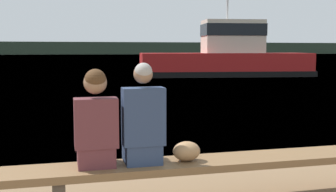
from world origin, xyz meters
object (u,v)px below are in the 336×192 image
bench_main (59,177)px  person_left (96,124)px  tugboat_red (226,58)px  person_right (143,122)px  shopping_bag (187,151)px

bench_main → person_left: bearing=0.8°
bench_main → tugboat_red: size_ratio=0.79×
person_right → person_left: bearing=-179.9°
bench_main → person_left: person_left is taller
person_right → tugboat_red: size_ratio=0.09×
person_left → bench_main: bearing=-179.2°
bench_main → person_right: person_right is taller
shopping_bag → person_left: bearing=180.0°
person_right → tugboat_red: bearing=65.9°
person_left → tugboat_red: tugboat_red is taller
bench_main → tugboat_red: (10.05, 20.59, 0.69)m
bench_main → person_left: size_ratio=8.84×
shopping_bag → tugboat_red: size_ratio=0.03×
person_right → shopping_bag: 0.57m
person_left → shopping_bag: 0.99m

